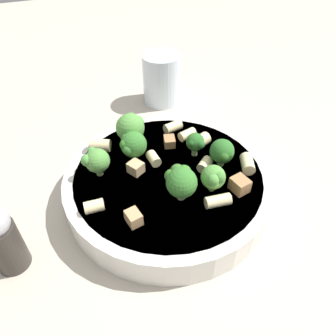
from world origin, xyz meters
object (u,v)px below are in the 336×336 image
(broccoli_floret_6, at_px, (133,145))
(broccoli_floret_3, at_px, (195,143))
(pasta_bowl, at_px, (168,183))
(rigatoni_2, at_px, (202,140))
(rigatoni_5, at_px, (173,127))
(rigatoni_1, at_px, (247,164))
(rigatoni_3, at_px, (154,159))
(pepper_shaker, at_px, (2,239))
(broccoli_floret_5, at_px, (222,152))
(chicken_chunk_3, at_px, (240,185))
(rigatoni_6, at_px, (94,206))
(chicken_chunk_0, at_px, (136,168))
(broccoli_floret_0, at_px, (96,161))
(rigatoni_7, at_px, (205,165))
(rigatoni_8, at_px, (187,134))
(drinking_glass, at_px, (161,82))
(broccoli_floret_1, at_px, (214,178))
(chicken_chunk_2, at_px, (169,141))
(rigatoni_0, at_px, (218,201))
(chicken_chunk_1, at_px, (134,218))
(rigatoni_4, at_px, (100,145))

(broccoli_floret_6, bearing_deg, broccoli_floret_3, 163.42)
(pasta_bowl, xyz_separation_m, rigatoni_2, (-0.07, -0.04, 0.03))
(rigatoni_2, height_order, rigatoni_5, rigatoni_2)
(rigatoni_1, bearing_deg, rigatoni_3, -26.39)
(broccoli_floret_3, height_order, pepper_shaker, pepper_shaker)
(broccoli_floret_5, xyz_separation_m, chicken_chunk_3, (0.00, 0.05, -0.01))
(rigatoni_6, bearing_deg, chicken_chunk_0, -144.45)
(broccoli_floret_0, height_order, rigatoni_7, broccoli_floret_0)
(rigatoni_8, bearing_deg, drinking_glass, -97.89)
(rigatoni_5, height_order, chicken_chunk_3, chicken_chunk_3)
(broccoli_floret_6, distance_m, rigatoni_7, 0.10)
(rigatoni_7, bearing_deg, rigatoni_6, 7.20)
(pepper_shaker, bearing_deg, broccoli_floret_1, 177.00)
(rigatoni_6, bearing_deg, rigatoni_3, -149.17)
(rigatoni_5, height_order, chicken_chunk_2, rigatoni_5)
(broccoli_floret_1, height_order, rigatoni_0, broccoli_floret_1)
(rigatoni_2, relative_size, pepper_shaker, 0.22)
(chicken_chunk_1, distance_m, chicken_chunk_3, 0.13)
(pasta_bowl, xyz_separation_m, rigatoni_0, (-0.04, 0.07, 0.02))
(broccoli_floret_0, height_order, rigatoni_0, broccoli_floret_0)
(broccoli_floret_5, bearing_deg, broccoli_floret_1, 50.27)
(rigatoni_4, bearing_deg, broccoli_floret_3, 154.35)
(chicken_chunk_2, bearing_deg, rigatoni_6, 33.48)
(broccoli_floret_6, height_order, chicken_chunk_3, broccoli_floret_6)
(rigatoni_0, bearing_deg, broccoli_floret_1, -100.56)
(pasta_bowl, distance_m, rigatoni_8, 0.08)
(chicken_chunk_2, relative_size, drinking_glass, 0.21)
(pasta_bowl, xyz_separation_m, rigatoni_8, (-0.05, -0.06, 0.02))
(rigatoni_3, bearing_deg, drinking_glass, -112.85)
(pasta_bowl, height_order, broccoli_floret_6, broccoli_floret_6)
(rigatoni_3, distance_m, pepper_shaker, 0.20)
(rigatoni_2, distance_m, rigatoni_5, 0.05)
(rigatoni_4, relative_size, chicken_chunk_2, 1.45)
(rigatoni_2, bearing_deg, chicken_chunk_0, 11.00)
(rigatoni_8, xyz_separation_m, drinking_glass, (-0.02, -0.17, -0.01))
(rigatoni_2, xyz_separation_m, rigatoni_5, (0.03, -0.05, -0.00))
(rigatoni_0, bearing_deg, chicken_chunk_0, -50.64)
(broccoli_floret_3, xyz_separation_m, rigatoni_0, (0.01, 0.09, -0.01))
(broccoli_floret_6, height_order, rigatoni_2, broccoli_floret_6)
(chicken_chunk_0, height_order, pepper_shaker, pepper_shaker)
(broccoli_floret_0, xyz_separation_m, rigatoni_0, (-0.12, 0.10, -0.02))
(broccoli_floret_3, distance_m, broccoli_floret_5, 0.04)
(rigatoni_1, distance_m, drinking_glass, 0.26)
(rigatoni_1, height_order, rigatoni_3, rigatoni_1)
(broccoli_floret_6, distance_m, rigatoni_5, 0.08)
(rigatoni_3, bearing_deg, broccoli_floret_1, 123.41)
(broccoli_floret_5, distance_m, chicken_chunk_3, 0.05)
(rigatoni_4, bearing_deg, rigatoni_0, 125.41)
(broccoli_floret_0, height_order, pepper_shaker, pepper_shaker)
(broccoli_floret_5, distance_m, rigatoni_5, 0.10)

